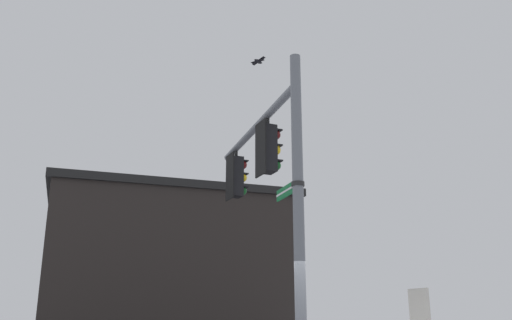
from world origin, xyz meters
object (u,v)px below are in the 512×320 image
object	(u,v)px
traffic_light_mid_inner	(237,177)
bird_flying	(258,61)
traffic_light_nearest_pole	(269,149)
street_name_sign	(291,188)

from	to	relation	value
traffic_light_mid_inner	bird_flying	bearing A→B (deg)	46.37
traffic_light_nearest_pole	traffic_light_mid_inner	world-z (taller)	same
traffic_light_mid_inner	street_name_sign	xyz separation A→B (m)	(3.83, -0.39, -1.17)
traffic_light_mid_inner	traffic_light_nearest_pole	bearing A→B (deg)	-5.43
traffic_light_nearest_pole	traffic_light_mid_inner	xyz separation A→B (m)	(-2.53, 0.24, 0.00)
traffic_light_nearest_pole	traffic_light_mid_inner	bearing A→B (deg)	174.57
street_name_sign	traffic_light_nearest_pole	bearing A→B (deg)	173.63
street_name_sign	traffic_light_mid_inner	bearing A→B (deg)	174.25
traffic_light_mid_inner	bird_flying	world-z (taller)	bird_flying
traffic_light_nearest_pole	street_name_sign	distance (m)	1.75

